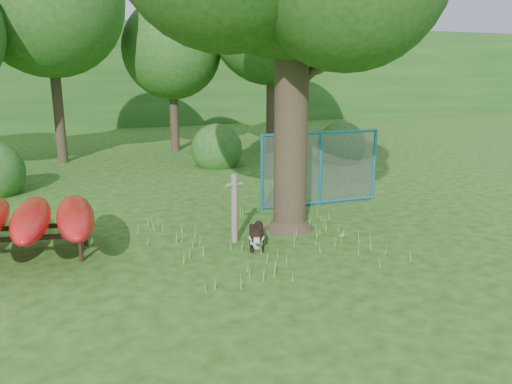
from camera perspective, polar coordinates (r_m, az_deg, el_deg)
name	(u,v)px	position (r m, az deg, el deg)	size (l,w,h in m)	color
ground	(272,262)	(9.01, 1.83, -8.01)	(80.00, 80.00, 0.00)	#1D4A0E
wooden_post	(234,206)	(9.81, -2.48, -1.65)	(0.38, 0.15, 1.38)	#6D6252
kayak_rack	(9,220)	(9.91, -26.40, -2.87)	(3.10, 3.33, 0.98)	black
husky_dog	(256,236)	(9.76, 0.05, -5.05)	(0.65, 1.12, 0.53)	black
fence_section	(320,168)	(12.60, 7.36, 2.70)	(3.20, 0.27, 3.11)	teal
wildflower_clump	(342,236)	(9.94, 9.77, -4.97)	(0.10, 0.09, 0.22)	#609C33
bg_tree_b	(48,1)	(19.71, -22.66, 19.45)	(5.20, 5.20, 8.22)	#33281C
bg_tree_c	(172,50)	(21.19, -9.62, 15.74)	(4.00, 4.00, 6.12)	#33281C
bg_tree_d	(271,23)	(20.51, 1.76, 18.72)	(4.80, 4.80, 7.50)	#33281C
bg_tree_e	(303,27)	(24.53, 5.39, 18.23)	(4.60, 4.60, 7.55)	#33281C
shrub_right	(341,162)	(18.82, 9.64, 3.43)	(1.80, 1.80, 1.80)	#21541B
shrub_mid	(217,166)	(17.79, -4.48, 2.98)	(1.80, 1.80, 1.80)	#21541B
wooded_hillside	(97,74)	(35.75, -17.76, 12.69)	(80.00, 12.00, 6.00)	#21541B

